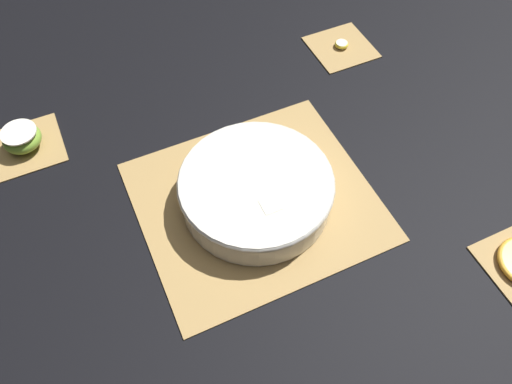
# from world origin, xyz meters

# --- Properties ---
(ground_plane) EXTENTS (6.00, 6.00, 0.00)m
(ground_plane) POSITION_xyz_m (0.00, 0.00, 0.00)
(ground_plane) COLOR black
(bamboo_mat_center) EXTENTS (0.41, 0.36, 0.01)m
(bamboo_mat_center) POSITION_xyz_m (0.00, 0.00, 0.00)
(bamboo_mat_center) COLOR #A8844C
(bamboo_mat_center) RESTS_ON ground_plane
(coaster_mat_far_left) EXTENTS (0.13, 0.13, 0.01)m
(coaster_mat_far_left) POSITION_xyz_m (-0.35, 0.30, 0.00)
(coaster_mat_far_left) COLOR #A8844C
(coaster_mat_far_left) RESTS_ON ground_plane
(coaster_mat_far_right) EXTENTS (0.13, 0.13, 0.01)m
(coaster_mat_far_right) POSITION_xyz_m (0.35, 0.30, 0.00)
(coaster_mat_far_right) COLOR #A8844C
(coaster_mat_far_right) RESTS_ON ground_plane
(fruit_salad_bowl) EXTENTS (0.27, 0.27, 0.06)m
(fruit_salad_bowl) POSITION_xyz_m (0.00, -0.00, 0.04)
(fruit_salad_bowl) COLOR silver
(fruit_salad_bowl) RESTS_ON bamboo_mat_center
(apple_half) EXTENTS (0.07, 0.07, 0.04)m
(apple_half) POSITION_xyz_m (-0.35, 0.30, 0.03)
(apple_half) COLOR #7FAD38
(apple_half) RESTS_ON coaster_mat_far_left
(banana_coin_single) EXTENTS (0.03, 0.03, 0.01)m
(banana_coin_single) POSITION_xyz_m (0.35, 0.30, 0.01)
(banana_coin_single) COLOR #F7EFC6
(banana_coin_single) RESTS_ON coaster_mat_far_right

